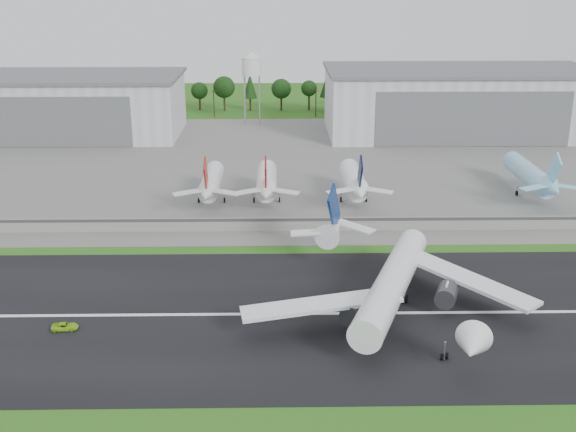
{
  "coord_description": "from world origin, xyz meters",
  "views": [
    {
      "loc": [
        4.66,
        -110.3,
        60.26
      ],
      "look_at": [
        7.22,
        40.0,
        9.0
      ],
      "focal_mm": 45.0,
      "sensor_mm": 36.0,
      "label": 1
    }
  ],
  "objects_px": {
    "parked_jet_navy": "(355,182)",
    "ground_vehicle": "(65,326)",
    "main_airliner": "(393,290)",
    "parked_jet_skyblue": "(533,176)",
    "parked_jet_red_b": "(266,183)",
    "parked_jet_red_a": "(211,183)"
  },
  "relations": [
    {
      "from": "parked_jet_red_b",
      "to": "parked_jet_skyblue",
      "type": "bearing_deg",
      "value": 3.88
    },
    {
      "from": "parked_jet_navy",
      "to": "ground_vehicle",
      "type": "bearing_deg",
      "value": -129.15
    },
    {
      "from": "parked_jet_red_a",
      "to": "parked_jet_red_b",
      "type": "xyz_separation_m",
      "value": [
        15.08,
        0.02,
        0.12
      ]
    },
    {
      "from": "main_airliner",
      "to": "parked_jet_red_b",
      "type": "height_order",
      "value": "main_airliner"
    },
    {
      "from": "ground_vehicle",
      "to": "parked_jet_navy",
      "type": "relative_size",
      "value": 0.15
    },
    {
      "from": "main_airliner",
      "to": "parked_jet_skyblue",
      "type": "relative_size",
      "value": 1.54
    },
    {
      "from": "main_airliner",
      "to": "parked_jet_red_b",
      "type": "xyz_separation_m",
      "value": [
        -23.87,
        66.95,
        1.17
      ]
    },
    {
      "from": "main_airliner",
      "to": "parked_jet_skyblue",
      "type": "distance_m",
      "value": 87.7
    },
    {
      "from": "main_airliner",
      "to": "parked_jet_skyblue",
      "type": "bearing_deg",
      "value": -104.83
    },
    {
      "from": "parked_jet_navy",
      "to": "parked_jet_red_a",
      "type": "bearing_deg",
      "value": -179.95
    },
    {
      "from": "ground_vehicle",
      "to": "parked_jet_skyblue",
      "type": "height_order",
      "value": "parked_jet_skyblue"
    },
    {
      "from": "parked_jet_skyblue",
      "to": "ground_vehicle",
      "type": "bearing_deg",
      "value": -144.69
    },
    {
      "from": "parked_jet_red_b",
      "to": "parked_jet_navy",
      "type": "xyz_separation_m",
      "value": [
        23.83,
        0.01,
        0.09
      ]
    },
    {
      "from": "main_airliner",
      "to": "parked_jet_red_a",
      "type": "height_order",
      "value": "main_airliner"
    },
    {
      "from": "main_airliner",
      "to": "parked_jet_red_a",
      "type": "relative_size",
      "value": 1.84
    },
    {
      "from": "ground_vehicle",
      "to": "parked_jet_red_a",
      "type": "height_order",
      "value": "parked_jet_red_a"
    },
    {
      "from": "parked_jet_skyblue",
      "to": "main_airliner",
      "type": "bearing_deg",
      "value": -124.84
    },
    {
      "from": "parked_jet_red_b",
      "to": "parked_jet_navy",
      "type": "relative_size",
      "value": 1.0
    },
    {
      "from": "parked_jet_red_b",
      "to": "parked_jet_skyblue",
      "type": "xyz_separation_m",
      "value": [
        73.97,
        5.02,
        0.07
      ]
    },
    {
      "from": "parked_jet_red_a",
      "to": "parked_jet_skyblue",
      "type": "distance_m",
      "value": 89.19
    },
    {
      "from": "parked_jet_red_a",
      "to": "parked_jet_skyblue",
      "type": "xyz_separation_m",
      "value": [
        89.05,
        5.04,
        0.19
      ]
    },
    {
      "from": "ground_vehicle",
      "to": "parked_jet_skyblue",
      "type": "xyz_separation_m",
      "value": [
        108.82,
        77.09,
        5.39
      ]
    }
  ]
}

